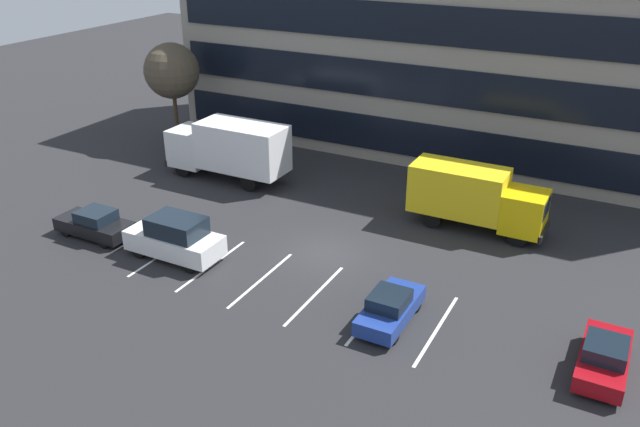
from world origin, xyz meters
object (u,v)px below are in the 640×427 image
(box_truck_yellow_all, at_px, (475,196))
(bare_tree, at_px, (172,71))
(sedan_maroon, at_px, (604,357))
(suv_white, at_px, (175,238))
(sedan_navy, at_px, (390,308))
(box_truck_white, at_px, (229,147))
(sedan_black, at_px, (95,224))

(box_truck_yellow_all, xyz_separation_m, bare_tree, (-22.64, 3.58, 3.38))
(sedan_maroon, distance_m, bare_tree, 33.21)
(bare_tree, bearing_deg, suv_white, -51.25)
(sedan_navy, height_order, bare_tree, bare_tree)
(sedan_maroon, distance_m, suv_white, 19.38)
(suv_white, relative_size, bare_tree, 0.67)
(box_truck_white, distance_m, sedan_maroon, 24.74)
(box_truck_yellow_all, height_order, bare_tree, bare_tree)
(sedan_black, height_order, suv_white, suv_white)
(sedan_navy, bearing_deg, sedan_maroon, 4.44)
(sedan_maroon, distance_m, sedan_navy, 8.13)
(box_truck_yellow_all, relative_size, sedan_black, 1.72)
(suv_white, bearing_deg, bare_tree, 128.75)
(box_truck_white, xyz_separation_m, suv_white, (3.53, -9.63, -1.03))
(sedan_black, xyz_separation_m, bare_tree, (-5.68, 13.66, 4.54))
(box_truck_white, height_order, sedan_navy, box_truck_white)
(box_truck_yellow_all, bearing_deg, box_truck_white, -179.02)
(sedan_black, bearing_deg, sedan_maroon, 1.37)
(sedan_maroon, bearing_deg, sedan_navy, -175.56)
(box_truck_yellow_all, distance_m, sedan_navy, 10.21)
(box_truck_yellow_all, height_order, suv_white, box_truck_yellow_all)
(box_truck_white, bearing_deg, bare_tree, 152.16)
(box_truck_white, bearing_deg, box_truck_yellow_all, 0.98)
(sedan_maroon, bearing_deg, sedan_black, -178.63)
(sedan_black, distance_m, sedan_maroon, 24.51)
(suv_white, bearing_deg, sedan_navy, -1.18)
(box_truck_white, distance_m, sedan_navy, 17.84)
(box_truck_white, distance_m, bare_tree, 8.81)
(suv_white, bearing_deg, box_truck_white, 110.16)
(box_truck_white, relative_size, sedan_navy, 2.01)
(suv_white, bearing_deg, sedan_maroon, 1.18)
(bare_tree, bearing_deg, box_truck_white, -27.84)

